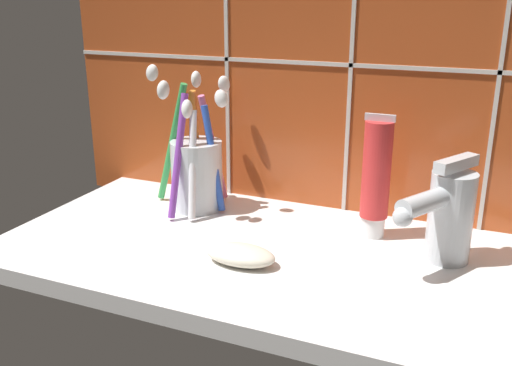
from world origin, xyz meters
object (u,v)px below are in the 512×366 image
toothpaste_tube (376,177)px  sink_faucet (447,213)px  soap_bar (240,255)px  toothbrush_cup (196,167)px

toothpaste_tube → sink_faucet: toothpaste_tube is taller
toothpaste_tube → sink_faucet: size_ratio=1.28×
sink_faucet → soap_bar: size_ratio=1.46×
sink_faucet → soap_bar: bearing=-36.6°
toothpaste_tube → soap_bar: bearing=-131.5°
toothpaste_tube → toothbrush_cup: bearing=-179.8°
toothbrush_cup → toothpaste_tube: 23.43cm
toothbrush_cup → soap_bar: (12.10, -12.67, -4.63)cm
toothbrush_cup → soap_bar: size_ratio=2.41×
sink_faucet → toothpaste_tube: bearing=-85.9°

